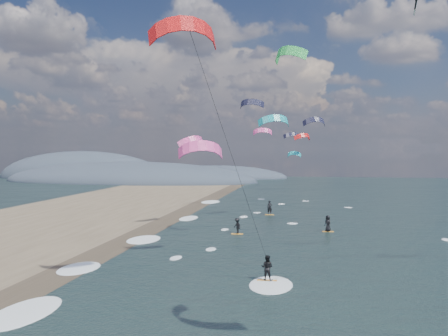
# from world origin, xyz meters

# --- Properties ---
(wet_sand_strip) EXTENTS (3.00, 240.00, 0.00)m
(wet_sand_strip) POSITION_xyz_m (-12.00, 10.00, 0.00)
(wet_sand_strip) COLOR #382D23
(wet_sand_strip) RESTS_ON ground
(coastal_hills) EXTENTS (80.00, 41.00, 15.00)m
(coastal_hills) POSITION_xyz_m (-44.84, 107.86, 0.00)
(coastal_hills) COLOR #3D4756
(coastal_hills) RESTS_ON ground
(kitesurfer_near_b) EXTENTS (6.97, 8.77, 15.25)m
(kitesurfer_near_b) POSITION_xyz_m (-0.95, 9.70, 9.74)
(kitesurfer_near_b) COLOR orange
(kitesurfer_near_b) RESTS_ON ground
(far_kitesurfers) EXTENTS (9.65, 15.21, 1.75)m
(far_kitesurfers) POSITION_xyz_m (0.41, 34.64, 0.81)
(far_kitesurfers) COLOR orange
(far_kitesurfers) RESTS_ON ground
(bg_kite_field) EXTENTS (15.47, 70.64, 9.98)m
(bg_kite_field) POSITION_xyz_m (-0.69, 53.33, 11.30)
(bg_kite_field) COLOR red
(bg_kite_field) RESTS_ON ground
(shoreline_surf) EXTENTS (2.40, 79.40, 0.11)m
(shoreline_surf) POSITION_xyz_m (-10.80, 14.75, 0.00)
(shoreline_surf) COLOR white
(shoreline_surf) RESTS_ON ground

